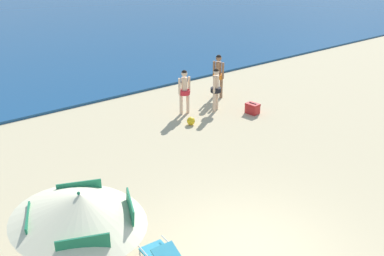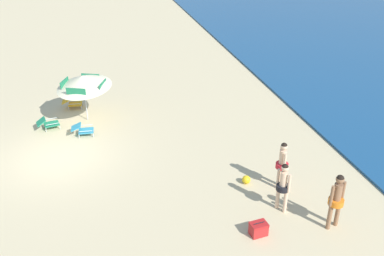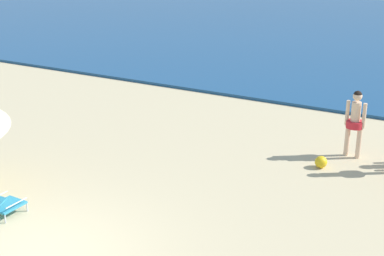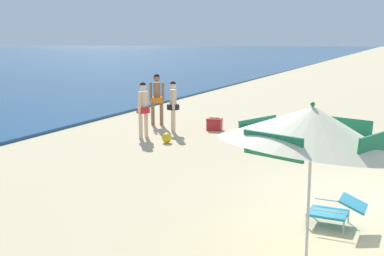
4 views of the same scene
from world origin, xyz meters
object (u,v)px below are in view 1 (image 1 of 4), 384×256
at_px(lounge_chair_under_umbrella, 160,253).
at_px(person_wading_in, 218,73).
at_px(beach_umbrella_striped_main, 80,208).
at_px(person_standing_beside, 216,87).
at_px(beach_ball, 191,121).
at_px(cooler_box, 252,108).
at_px(person_standing_near_shore, 184,89).

height_order(lounge_chair_under_umbrella, person_wading_in, person_wading_in).
distance_m(beach_umbrella_striped_main, person_wading_in, 11.35).
bearing_deg(person_wading_in, person_standing_beside, -134.49).
xyz_separation_m(person_standing_beside, beach_ball, (-1.62, -0.53, -0.82)).
bearing_deg(beach_umbrella_striped_main, cooler_box, 26.89).
bearing_deg(beach_umbrella_striped_main, person_standing_beside, 35.12).
distance_m(person_standing_near_shore, person_standing_beside, 1.24).
bearing_deg(beach_ball, beach_umbrella_striped_main, -141.38).
height_order(person_standing_near_shore, beach_ball, person_standing_near_shore).
xyz_separation_m(person_standing_near_shore, person_wading_in, (2.25, 0.64, 0.06)).
xyz_separation_m(beach_umbrella_striped_main, person_wading_in, (9.09, 6.74, -0.77)).
bearing_deg(beach_umbrella_striped_main, person_wading_in, 36.57).
bearing_deg(lounge_chair_under_umbrella, beach_ball, 47.18).
bearing_deg(beach_ball, person_wading_in, 31.35).
relative_size(person_standing_near_shore, person_wading_in, 0.94).
bearing_deg(person_wading_in, lounge_chair_under_umbrella, -137.65).
distance_m(lounge_chair_under_umbrella, person_standing_beside, 8.80).
bearing_deg(person_wading_in, person_standing_near_shore, -164.03).
distance_m(lounge_chair_under_umbrella, beach_ball, 7.24).
height_order(lounge_chair_under_umbrella, beach_ball, lounge_chair_under_umbrella).
bearing_deg(person_wading_in, beach_ball, -148.65).
relative_size(person_wading_in, beach_ball, 6.17).
relative_size(beach_umbrella_striped_main, person_standing_near_shore, 1.97).
bearing_deg(person_wading_in, beach_umbrella_striped_main, -143.43).
height_order(beach_umbrella_striped_main, person_standing_beside, beach_umbrella_striped_main).
xyz_separation_m(person_standing_near_shore, beach_ball, (-0.49, -1.02, -0.84)).
relative_size(person_standing_beside, beach_ball, 5.69).
relative_size(beach_umbrella_striped_main, person_standing_beside, 2.02).
relative_size(lounge_chair_under_umbrella, cooler_box, 1.71).
bearing_deg(person_standing_beside, beach_ball, -161.81).
xyz_separation_m(lounge_chair_under_umbrella, cooler_box, (7.45, 4.74, -0.07)).
height_order(beach_umbrella_striped_main, person_wading_in, beach_umbrella_striped_main).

